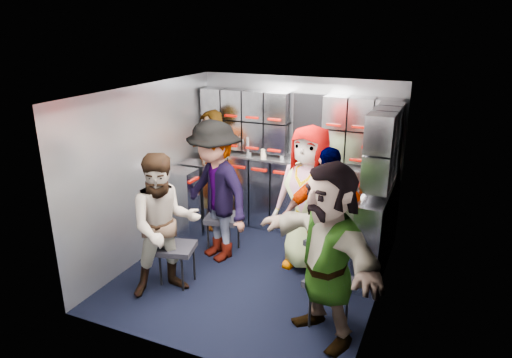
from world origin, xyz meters
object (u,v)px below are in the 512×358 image
at_px(attendant_arc_e, 327,254).
at_px(attendant_arc_a, 165,226).
at_px(attendant_arc_c, 309,199).
at_px(jump_seat_center, 312,229).
at_px(jump_seat_near_right, 330,285).
at_px(attendant_standing, 211,171).
at_px(jump_seat_near_left, 176,250).
at_px(attendant_arc_d, 325,220).
at_px(jump_seat_mid_right, 328,245).
at_px(attendant_arc_b, 215,192).
at_px(jump_seat_mid_left, 223,220).

bearing_deg(attendant_arc_e, attendant_arc_a, -145.55).
relative_size(attendant_arc_c, attendant_arc_e, 1.01).
bearing_deg(attendant_arc_e, jump_seat_center, 147.63).
bearing_deg(attendant_arc_c, jump_seat_near_right, -51.58).
relative_size(jump_seat_center, attendant_arc_e, 0.27).
height_order(attendant_standing, attendant_arc_e, attendant_arc_e).
relative_size(jump_seat_near_left, jump_seat_near_right, 0.95).
relative_size(jump_seat_center, attendant_arc_d, 0.28).
distance_m(jump_seat_mid_right, jump_seat_near_right, 0.82).
bearing_deg(attendant_arc_d, attendant_arc_c, 103.13).
bearing_deg(attendant_arc_b, jump_seat_mid_right, 27.29).
bearing_deg(jump_seat_mid_right, jump_seat_near_left, -153.59).
bearing_deg(jump_seat_mid_right, jump_seat_center, 128.50).
distance_m(jump_seat_near_left, attendant_arc_c, 1.59).
xyz_separation_m(attendant_arc_c, attendant_arc_e, (0.54, -1.16, -0.01)).
distance_m(jump_seat_mid_left, attendant_arc_b, 0.47).
height_order(jump_seat_near_left, attendant_arc_c, attendant_arc_c).
bearing_deg(jump_seat_near_left, attendant_arc_b, 81.06).
bearing_deg(attendant_arc_b, attendant_standing, 147.63).
bearing_deg(jump_seat_mid_right, attendant_arc_d, -90.00).
bearing_deg(jump_seat_mid_left, attendant_arc_b, -90.00).
bearing_deg(jump_seat_center, attendant_standing, 167.21).
height_order(jump_seat_center, attendant_arc_e, attendant_arc_e).
bearing_deg(attendant_arc_b, jump_seat_near_left, -73.15).
height_order(jump_seat_center, attendant_arc_b, attendant_arc_b).
distance_m(jump_seat_mid_right, attendant_standing, 2.04).
bearing_deg(jump_seat_mid_left, attendant_arc_c, 2.80).
relative_size(jump_seat_center, attendant_arc_a, 0.29).
xyz_separation_m(attendant_arc_b, attendant_arc_c, (1.09, 0.23, -0.00)).
xyz_separation_m(attendant_arc_b, attendant_arc_d, (1.39, -0.14, -0.06)).
relative_size(attendant_arc_d, attendant_arc_e, 0.94).
bearing_deg(jump_seat_mid_right, attendant_standing, 158.55).
bearing_deg(jump_seat_near_right, attendant_arc_a, -175.43).
bearing_deg(jump_seat_center, attendant_arc_d, -61.70).
relative_size(jump_seat_mid_right, attendant_arc_a, 0.33).
bearing_deg(jump_seat_mid_left, jump_seat_near_right, -29.78).
bearing_deg(attendant_arc_a, attendant_arc_c, -0.74).
relative_size(jump_seat_near_right, attendant_arc_d, 0.31).
xyz_separation_m(jump_seat_mid_left, attendant_arc_a, (-0.11, -1.07, 0.35)).
xyz_separation_m(jump_seat_near_left, jump_seat_center, (1.20, 1.12, -0.00)).
bearing_deg(jump_seat_near_right, jump_seat_near_left, 178.63).
distance_m(jump_seat_mid_right, attendant_arc_a, 1.79).
xyz_separation_m(attendant_arc_d, attendant_arc_e, (0.24, -0.79, 0.05)).
distance_m(jump_seat_near_left, attendant_standing, 1.58).
distance_m(attendant_arc_a, attendant_arc_b, 0.90).
relative_size(jump_seat_mid_right, jump_seat_near_right, 1.06).
height_order(jump_seat_near_left, jump_seat_mid_left, jump_seat_mid_left).
relative_size(jump_seat_near_right, attendant_arc_e, 0.29).
distance_m(jump_seat_near_right, attendant_arc_c, 1.20).
distance_m(attendant_arc_b, attendant_arc_c, 1.11).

